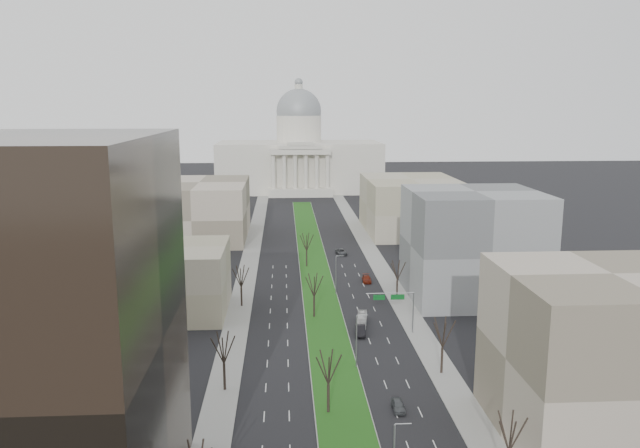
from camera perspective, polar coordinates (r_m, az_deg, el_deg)
name	(u,v)px	position (r m, az deg, el deg)	size (l,w,h in m)	color
ground	(314,267)	(166.67, -0.54, -3.93)	(600.00, 600.00, 0.00)	black
median	(314,267)	(165.67, -0.52, -3.99)	(8.00, 222.03, 0.20)	#999993
sidewalk_left	(242,296)	(142.77, -7.11, -6.56)	(5.00, 330.00, 0.15)	gray
sidewalk_right	(396,293)	(144.70, 6.94, -6.31)	(5.00, 330.00, 0.15)	gray
capitol	(299,158)	(311.69, -1.92, 6.08)	(80.00, 46.00, 55.00)	beige
building_beige_left	(163,280)	(133.26, -14.14, -4.98)	(26.00, 22.00, 14.00)	tan
building_tan_right	(605,356)	(89.45, 24.61, -10.94)	(26.00, 24.00, 22.00)	gray
building_grey_right	(473,245)	(142.71, 13.80, -1.84)	(28.00, 26.00, 24.00)	slate
building_far_left	(200,210)	(205.49, -10.90, 1.29)	(30.00, 40.00, 18.00)	gray
building_far_right	(411,205)	(213.01, 8.30, 1.71)	(30.00, 40.00, 18.00)	tan
tree_left_mid	(223,347)	(96.28, -8.82, -11.04)	(5.40, 5.40, 9.72)	black
tree_left_far	(241,276)	(134.13, -7.24, -4.70)	(5.28, 5.28, 9.50)	black
tree_right_near	(510,431)	(76.77, 17.00, -17.66)	(5.16, 5.16, 9.29)	black
tree_right_mid	(443,331)	(102.62, 11.18, -9.61)	(5.52, 5.52, 9.94)	black
tree_right_far	(398,270)	(140.02, 7.10, -4.16)	(5.04, 5.04, 9.07)	black
tree_median_a	(328,366)	(88.66, 0.77, -12.89)	(5.40, 5.40, 9.72)	black
tree_median_b	(314,284)	(126.22, -0.55, -5.54)	(5.40, 5.40, 9.72)	black
tree_median_c	(307,241)	(164.93, -1.24, -1.59)	(5.40, 5.40, 9.72)	black
streetlamp_median_b	(357,340)	(103.81, 3.39, -10.55)	(1.90, 0.20, 9.16)	gray
streetlamp_median_c	(336,274)	(141.58, 1.49, -4.62)	(1.90, 0.20, 9.16)	gray
mast_arm_signs	(399,303)	(118.78, 7.24, -7.15)	(9.12, 0.24, 8.09)	gray
car_grey_near	(398,405)	(92.83, 7.17, -16.14)	(1.65, 4.11, 1.40)	#474C4F
car_black	(360,330)	(119.29, 3.71, -9.67)	(1.82, 5.21, 1.72)	black
car_red	(367,279)	(153.06, 4.29, -5.03)	(2.08, 5.11, 1.48)	maroon
car_grey_far	(341,252)	(179.98, 1.96, -2.56)	(2.56, 5.54, 1.54)	#414348
box_van	(362,319)	(124.42, 3.87, -8.70)	(1.73, 7.39, 2.06)	white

